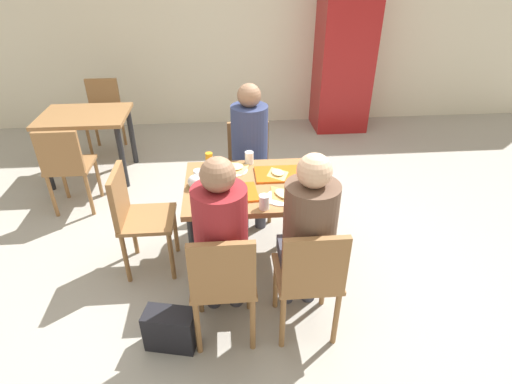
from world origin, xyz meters
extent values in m
cube|color=#9E998E|center=(0.00, 0.00, -0.01)|extent=(10.00, 10.00, 0.02)
cube|color=beige|center=(0.00, 3.20, 1.40)|extent=(10.00, 0.10, 2.80)
cube|color=olive|center=(0.00, 0.00, 0.70)|extent=(1.05, 0.79, 0.04)
cylinder|color=black|center=(-0.47, -0.34, 0.34)|extent=(0.06, 0.06, 0.68)
cylinder|color=black|center=(0.47, -0.34, 0.34)|extent=(0.06, 0.06, 0.68)
cylinder|color=black|center=(-0.47, 0.34, 0.34)|extent=(0.06, 0.06, 0.68)
cylinder|color=black|center=(0.47, 0.34, 0.34)|extent=(0.06, 0.06, 0.68)
cube|color=olive|center=(-0.26, -0.70, 0.45)|extent=(0.40, 0.40, 0.03)
cube|color=olive|center=(-0.26, -0.88, 0.67)|extent=(0.38, 0.04, 0.40)
cylinder|color=olive|center=(-0.43, -0.53, 0.22)|extent=(0.04, 0.04, 0.44)
cylinder|color=olive|center=(-0.09, -0.53, 0.22)|extent=(0.04, 0.04, 0.44)
cylinder|color=olive|center=(-0.43, -0.87, 0.22)|extent=(0.04, 0.04, 0.44)
cylinder|color=olive|center=(-0.09, -0.87, 0.22)|extent=(0.04, 0.04, 0.44)
cube|color=olive|center=(0.26, -0.70, 0.45)|extent=(0.40, 0.40, 0.03)
cube|color=olive|center=(0.26, -0.88, 0.67)|extent=(0.38, 0.04, 0.40)
cylinder|color=olive|center=(0.09, -0.53, 0.22)|extent=(0.04, 0.04, 0.44)
cylinder|color=olive|center=(0.43, -0.53, 0.22)|extent=(0.04, 0.04, 0.44)
cylinder|color=olive|center=(0.09, -0.87, 0.22)|extent=(0.04, 0.04, 0.44)
cylinder|color=olive|center=(0.43, -0.87, 0.22)|extent=(0.04, 0.04, 0.44)
cube|color=olive|center=(0.00, 0.70, 0.45)|extent=(0.40, 0.40, 0.03)
cube|color=olive|center=(0.00, 0.88, 0.67)|extent=(0.38, 0.04, 0.40)
cylinder|color=olive|center=(0.17, 0.53, 0.22)|extent=(0.04, 0.04, 0.44)
cylinder|color=olive|center=(-0.17, 0.53, 0.22)|extent=(0.04, 0.04, 0.44)
cylinder|color=olive|center=(0.17, 0.87, 0.22)|extent=(0.04, 0.04, 0.44)
cylinder|color=olive|center=(-0.17, 0.87, 0.22)|extent=(0.04, 0.04, 0.44)
cube|color=olive|center=(-0.83, 0.00, 0.45)|extent=(0.40, 0.40, 0.03)
cube|color=olive|center=(-1.01, 0.00, 0.67)|extent=(0.04, 0.38, 0.40)
cylinder|color=olive|center=(-0.66, 0.17, 0.22)|extent=(0.04, 0.04, 0.44)
cylinder|color=olive|center=(-0.66, -0.17, 0.22)|extent=(0.04, 0.04, 0.44)
cylinder|color=olive|center=(-1.00, 0.17, 0.22)|extent=(0.04, 0.04, 0.44)
cylinder|color=olive|center=(-1.00, -0.17, 0.22)|extent=(0.04, 0.04, 0.44)
cylinder|color=#383842|center=(-0.34, -0.47, 0.23)|extent=(0.10, 0.10, 0.47)
cylinder|color=#383842|center=(-0.18, -0.47, 0.23)|extent=(0.10, 0.10, 0.47)
cube|color=#383842|center=(-0.26, -0.57, 0.52)|extent=(0.32, 0.28, 0.10)
cylinder|color=maroon|center=(-0.26, -0.68, 0.83)|extent=(0.32, 0.32, 0.52)
sphere|color=#8C664C|center=(-0.26, -0.68, 1.18)|extent=(0.20, 0.20, 0.20)
cylinder|color=#383842|center=(0.18, -0.47, 0.23)|extent=(0.10, 0.10, 0.47)
cylinder|color=#383842|center=(0.34, -0.47, 0.23)|extent=(0.10, 0.10, 0.47)
cube|color=#383842|center=(0.26, -0.57, 0.52)|extent=(0.32, 0.28, 0.10)
cylinder|color=brown|center=(0.26, -0.68, 0.83)|extent=(0.32, 0.32, 0.52)
sphere|color=#DBAD89|center=(0.26, -0.68, 1.18)|extent=(0.20, 0.20, 0.20)
cylinder|color=#383842|center=(0.08, 0.47, 0.23)|extent=(0.10, 0.10, 0.47)
cylinder|color=#383842|center=(-0.08, 0.47, 0.23)|extent=(0.10, 0.10, 0.47)
cube|color=#383842|center=(0.00, 0.57, 0.52)|extent=(0.32, 0.28, 0.10)
cylinder|color=navy|center=(0.00, 0.68, 0.83)|extent=(0.32, 0.32, 0.52)
sphere|color=#8C664C|center=(0.00, 0.68, 1.18)|extent=(0.20, 0.20, 0.20)
cube|color=#D85914|center=(-0.18, -0.14, 0.73)|extent=(0.38, 0.29, 0.02)
cube|color=#D85914|center=(0.18, 0.12, 0.73)|extent=(0.36, 0.26, 0.02)
cylinder|color=white|center=(-0.16, 0.22, 0.73)|extent=(0.22, 0.22, 0.01)
cylinder|color=white|center=(0.16, -0.22, 0.73)|extent=(0.22, 0.22, 0.01)
pyramid|color=#DBAD60|center=(-0.19, -0.12, 0.75)|extent=(0.17, 0.20, 0.01)
ellipsoid|color=#4C7233|center=(-0.19, -0.12, 0.76)|extent=(0.12, 0.14, 0.01)
pyramid|color=#DBAD60|center=(0.18, 0.11, 0.75)|extent=(0.17, 0.20, 0.01)
ellipsoid|color=#D8C67F|center=(0.18, 0.11, 0.76)|extent=(0.12, 0.14, 0.01)
pyramid|color=#DBAD60|center=(-0.14, 0.24, 0.74)|extent=(0.24, 0.24, 0.01)
ellipsoid|color=#D8C67F|center=(-0.14, 0.24, 0.75)|extent=(0.17, 0.17, 0.01)
pyramid|color=#C68C47|center=(0.18, -0.20, 0.74)|extent=(0.23, 0.26, 0.01)
ellipsoid|color=#D8C67F|center=(0.18, -0.20, 0.75)|extent=(0.16, 0.18, 0.01)
cylinder|color=white|center=(-0.03, 0.34, 0.77)|extent=(0.07, 0.07, 0.10)
cylinder|color=white|center=(0.03, -0.34, 0.77)|extent=(0.07, 0.07, 0.10)
cylinder|color=white|center=(-0.42, 0.06, 0.77)|extent=(0.07, 0.07, 0.10)
cylinder|color=#B7BCC6|center=(0.45, 0.02, 0.79)|extent=(0.07, 0.07, 0.12)
cylinder|color=orange|center=(-0.34, 0.22, 0.80)|extent=(0.06, 0.06, 0.16)
sphere|color=silver|center=(-0.45, -0.02, 0.77)|extent=(0.10, 0.10, 0.10)
cube|color=black|center=(-0.61, -0.80, 0.14)|extent=(0.35, 0.23, 0.28)
cube|color=maroon|center=(1.41, 2.85, 0.95)|extent=(0.70, 0.60, 1.90)
cube|color=olive|center=(-1.68, 1.62, 0.70)|extent=(0.90, 0.70, 0.04)
cylinder|color=black|center=(-2.07, 1.33, 0.34)|extent=(0.06, 0.06, 0.68)
cylinder|color=black|center=(-1.29, 1.33, 0.34)|extent=(0.06, 0.06, 0.68)
cylinder|color=black|center=(-2.07, 1.91, 0.34)|extent=(0.06, 0.06, 0.68)
cylinder|color=black|center=(-1.29, 1.91, 0.34)|extent=(0.06, 0.06, 0.68)
cube|color=olive|center=(-1.68, 0.97, 0.45)|extent=(0.40, 0.40, 0.03)
cube|color=olive|center=(-1.68, 0.79, 0.67)|extent=(0.38, 0.04, 0.40)
cylinder|color=olive|center=(-1.85, 1.14, 0.22)|extent=(0.04, 0.04, 0.44)
cylinder|color=olive|center=(-1.51, 1.14, 0.22)|extent=(0.04, 0.04, 0.44)
cylinder|color=olive|center=(-1.85, 0.80, 0.22)|extent=(0.04, 0.04, 0.44)
cylinder|color=olive|center=(-1.51, 0.80, 0.22)|extent=(0.04, 0.04, 0.44)
cube|color=olive|center=(-1.68, 2.27, 0.45)|extent=(0.40, 0.40, 0.03)
cube|color=olive|center=(-1.68, 2.45, 0.67)|extent=(0.38, 0.04, 0.40)
cylinder|color=olive|center=(-1.51, 2.10, 0.22)|extent=(0.04, 0.04, 0.44)
cylinder|color=olive|center=(-1.85, 2.10, 0.22)|extent=(0.04, 0.04, 0.44)
cylinder|color=olive|center=(-1.51, 2.44, 0.22)|extent=(0.04, 0.04, 0.44)
cylinder|color=olive|center=(-1.85, 2.44, 0.22)|extent=(0.04, 0.04, 0.44)
camera|label=1|loc=(-0.22, -2.61, 2.22)|focal=28.60mm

